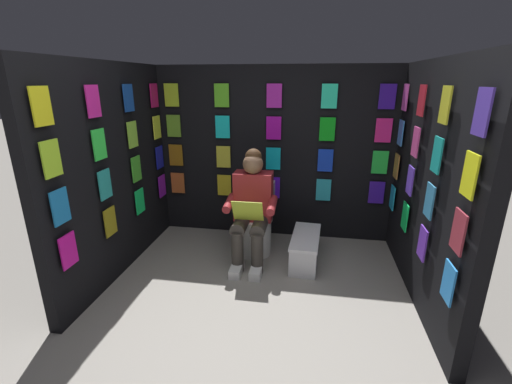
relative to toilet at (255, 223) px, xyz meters
name	(u,v)px	position (x,y,z in m)	size (l,w,h in m)	color
ground_plane	(238,357)	(-0.14, 1.62, -0.33)	(30.00, 30.00, 0.00)	gray
display_wall_back	(274,154)	(-0.14, -0.51, 0.69)	(2.87, 0.14, 2.02)	black
display_wall_left	(430,186)	(-1.58, 0.58, 0.69)	(0.14, 2.08, 2.02)	black
display_wall_right	(113,172)	(1.29, 0.58, 0.69)	(0.14, 2.08, 2.02)	black
toilet	(255,223)	(0.00, 0.00, 0.00)	(0.41, 0.55, 0.77)	white
person_reading	(252,207)	(0.00, 0.23, 0.27)	(0.52, 0.68, 1.19)	maroon
comic_longbox_near	(305,249)	(-0.57, 0.20, -0.17)	(0.32, 0.71, 0.31)	silver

